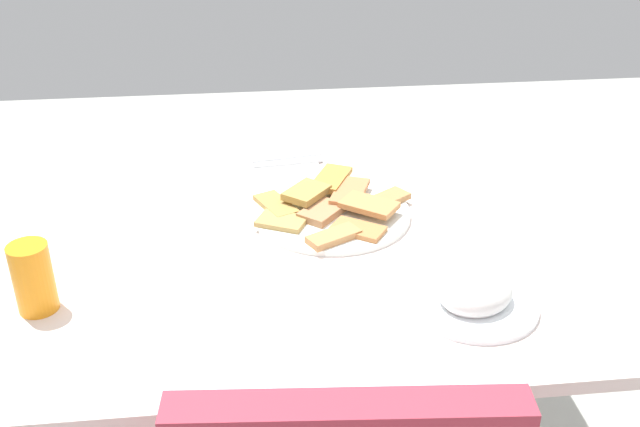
{
  "coord_description": "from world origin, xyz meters",
  "views": [
    {
      "loc": [
        0.12,
        1.26,
        1.47
      ],
      "look_at": [
        -0.02,
        -0.03,
        0.77
      ],
      "focal_mm": 41.66,
      "sensor_mm": 36.0,
      "label": 1
    }
  ],
  "objects_px": {
    "pide_platter": "(332,210)",
    "salad_plate_greens": "(475,296)",
    "dining_table": "(312,265)",
    "soda_can": "(33,278)",
    "paper_napkin": "(287,162)",
    "spoon": "(288,163)",
    "fork": "(287,157)"
  },
  "relations": [
    {
      "from": "fork",
      "to": "spoon",
      "type": "distance_m",
      "value": 0.04
    },
    {
      "from": "soda_can",
      "to": "fork",
      "type": "height_order",
      "value": "soda_can"
    },
    {
      "from": "pide_platter",
      "to": "soda_can",
      "type": "bearing_deg",
      "value": 26.95
    },
    {
      "from": "paper_napkin",
      "to": "spoon",
      "type": "bearing_deg",
      "value": 90.0
    },
    {
      "from": "dining_table",
      "to": "soda_can",
      "type": "bearing_deg",
      "value": 22.37
    },
    {
      "from": "dining_table",
      "to": "spoon",
      "type": "relative_size",
      "value": 7.28
    },
    {
      "from": "paper_napkin",
      "to": "dining_table",
      "type": "bearing_deg",
      "value": 93.97
    },
    {
      "from": "salad_plate_greens",
      "to": "fork",
      "type": "height_order",
      "value": "salad_plate_greens"
    },
    {
      "from": "pide_platter",
      "to": "soda_can",
      "type": "xyz_separation_m",
      "value": [
        0.53,
        0.27,
        0.05
      ]
    },
    {
      "from": "pide_platter",
      "to": "paper_napkin",
      "type": "xyz_separation_m",
      "value": [
        0.07,
        -0.27,
        -0.01
      ]
    },
    {
      "from": "pide_platter",
      "to": "soda_can",
      "type": "distance_m",
      "value": 0.59
    },
    {
      "from": "pide_platter",
      "to": "soda_can",
      "type": "height_order",
      "value": "soda_can"
    },
    {
      "from": "salad_plate_greens",
      "to": "paper_napkin",
      "type": "height_order",
      "value": "salad_plate_greens"
    },
    {
      "from": "fork",
      "to": "spoon",
      "type": "bearing_deg",
      "value": 80.49
    },
    {
      "from": "pide_platter",
      "to": "fork",
      "type": "bearing_deg",
      "value": -76.08
    },
    {
      "from": "dining_table",
      "to": "fork",
      "type": "height_order",
      "value": "fork"
    },
    {
      "from": "pide_platter",
      "to": "salad_plate_greens",
      "type": "relative_size",
      "value": 1.57
    },
    {
      "from": "pide_platter",
      "to": "paper_napkin",
      "type": "distance_m",
      "value": 0.28
    },
    {
      "from": "paper_napkin",
      "to": "spoon",
      "type": "distance_m",
      "value": 0.02
    },
    {
      "from": "dining_table",
      "to": "spoon",
      "type": "distance_m",
      "value": 0.34
    },
    {
      "from": "paper_napkin",
      "to": "salad_plate_greens",
      "type": "bearing_deg",
      "value": 113.68
    },
    {
      "from": "soda_can",
      "to": "fork",
      "type": "bearing_deg",
      "value": -129.04
    },
    {
      "from": "soda_can",
      "to": "fork",
      "type": "xyz_separation_m",
      "value": [
        -0.46,
        -0.56,
        -0.06
      ]
    },
    {
      "from": "dining_table",
      "to": "pide_platter",
      "type": "bearing_deg",
      "value": -124.34
    },
    {
      "from": "pide_platter",
      "to": "fork",
      "type": "distance_m",
      "value": 0.3
    },
    {
      "from": "pide_platter",
      "to": "salad_plate_greens",
      "type": "height_order",
      "value": "salad_plate_greens"
    },
    {
      "from": "paper_napkin",
      "to": "spoon",
      "type": "relative_size",
      "value": 0.9
    },
    {
      "from": "soda_can",
      "to": "fork",
      "type": "relative_size",
      "value": 0.72
    },
    {
      "from": "spoon",
      "to": "soda_can",
      "type": "bearing_deg",
      "value": 42.9
    },
    {
      "from": "pide_platter",
      "to": "fork",
      "type": "height_order",
      "value": "pide_platter"
    },
    {
      "from": "fork",
      "to": "paper_napkin",
      "type": "bearing_deg",
      "value": 80.49
    },
    {
      "from": "dining_table",
      "to": "fork",
      "type": "relative_size",
      "value": 7.23
    }
  ]
}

